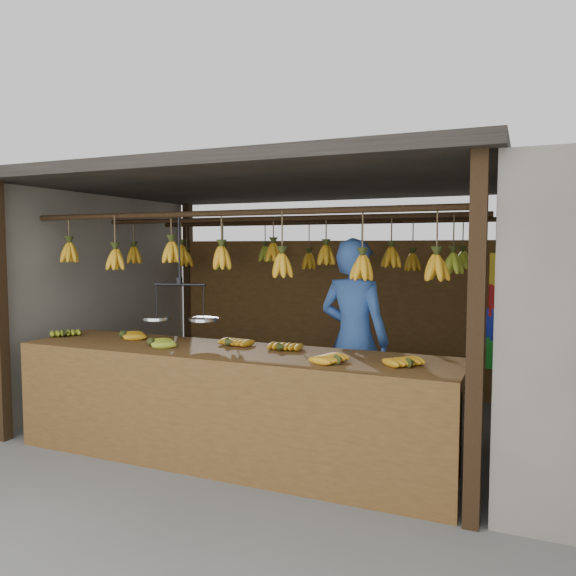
% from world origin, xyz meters
% --- Properties ---
extents(ground, '(80.00, 80.00, 0.00)m').
position_xyz_m(ground, '(0.00, 0.00, 0.00)').
color(ground, '#5B5B57').
extents(stall, '(4.30, 3.30, 2.40)m').
position_xyz_m(stall, '(0.00, 0.33, 1.97)').
color(stall, black).
rests_on(stall, ground).
extents(neighbor_left, '(3.00, 3.00, 2.30)m').
position_xyz_m(neighbor_left, '(-3.60, 0.00, 1.15)').
color(neighbor_left, slate).
rests_on(neighbor_left, ground).
extents(counter, '(3.66, 0.83, 0.96)m').
position_xyz_m(counter, '(0.09, -1.23, 0.71)').
color(counter, brown).
rests_on(counter, ground).
extents(hanging_bananas, '(3.60, 2.25, 0.40)m').
position_xyz_m(hanging_bananas, '(-0.01, 0.01, 1.61)').
color(hanging_bananas, '#C98915').
rests_on(hanging_bananas, ground).
extents(balance_scale, '(0.66, 0.35, 0.90)m').
position_xyz_m(balance_scale, '(-0.45, -1.00, 1.17)').
color(balance_scale, black).
rests_on(balance_scale, ground).
extents(vendor, '(0.73, 0.56, 1.80)m').
position_xyz_m(vendor, '(0.88, -0.26, 0.90)').
color(vendor, '#3359A5').
rests_on(vendor, ground).
extents(bag_bundles, '(0.08, 0.26, 1.23)m').
position_xyz_m(bag_bundles, '(1.94, 1.35, 1.04)').
color(bag_bundles, yellow).
rests_on(bag_bundles, ground).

